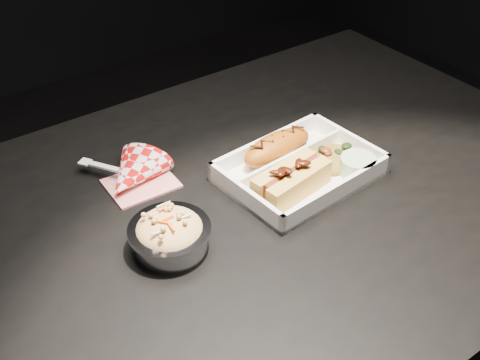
% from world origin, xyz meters
% --- Properties ---
extents(dining_table, '(1.20, 0.80, 0.75)m').
position_xyz_m(dining_table, '(0.00, 0.00, 0.66)').
color(dining_table, black).
rests_on(dining_table, ground).
extents(food_tray, '(0.26, 0.20, 0.04)m').
position_xyz_m(food_tray, '(0.09, 0.00, 0.76)').
color(food_tray, white).
rests_on(food_tray, dining_table).
extents(fried_pastry, '(0.15, 0.07, 0.05)m').
position_xyz_m(fried_pastry, '(0.09, 0.06, 0.78)').
color(fried_pastry, '#A34F10').
rests_on(fried_pastry, food_tray).
extents(hotdog, '(0.14, 0.08, 0.06)m').
position_xyz_m(hotdog, '(0.05, -0.03, 0.78)').
color(hotdog, '#E3AF4D').
rests_on(hotdog, food_tray).
extents(fried_rice_mound, '(0.11, 0.09, 0.03)m').
position_xyz_m(fried_rice_mound, '(0.16, -0.01, 0.77)').
color(fried_rice_mound, olive).
rests_on(fried_rice_mound, food_tray).
extents(cupcake_liner, '(0.06, 0.06, 0.03)m').
position_xyz_m(cupcake_liner, '(0.17, -0.06, 0.77)').
color(cupcake_liner, '#B1CA99').
rests_on(cupcake_liner, food_tray).
extents(foil_coleslaw_cup, '(0.12, 0.12, 0.07)m').
position_xyz_m(foil_coleslaw_cup, '(-0.17, -0.02, 0.78)').
color(foil_coleslaw_cup, silver).
rests_on(foil_coleslaw_cup, dining_table).
extents(napkin_fork, '(0.15, 0.16, 0.10)m').
position_xyz_m(napkin_fork, '(-0.14, 0.15, 0.77)').
color(napkin_fork, red).
rests_on(napkin_fork, dining_table).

